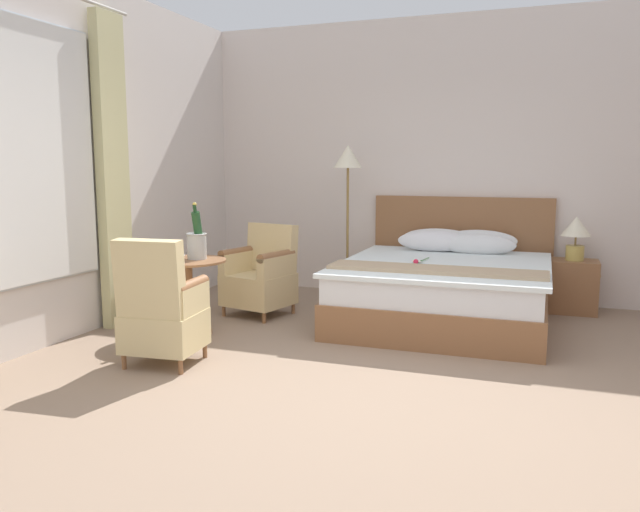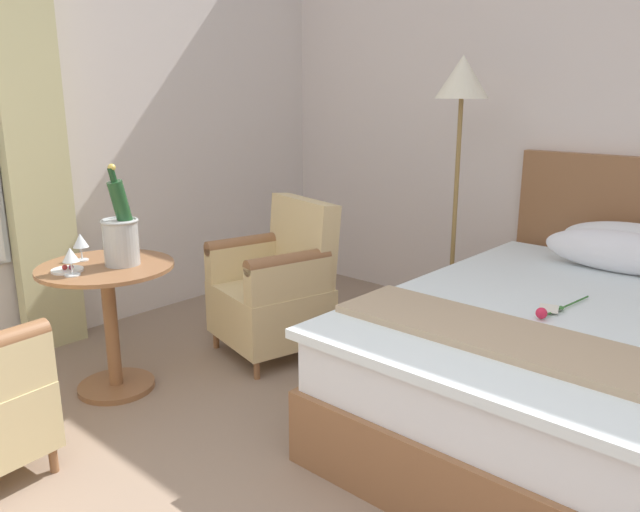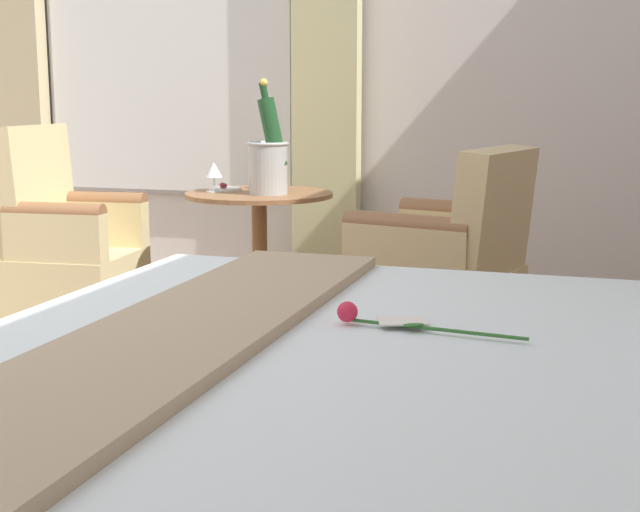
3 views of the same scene
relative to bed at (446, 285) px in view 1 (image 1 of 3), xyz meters
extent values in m
plane|color=gray|center=(-0.26, -2.22, -0.34)|extent=(8.09, 8.09, 0.00)
cube|color=silver|center=(-0.26, 1.14, 1.24)|extent=(5.62, 0.12, 3.15)
cube|color=silver|center=(-3.07, -2.22, 1.24)|extent=(0.12, 6.71, 3.15)
cube|color=white|center=(-2.99, -2.22, 1.27)|extent=(0.02, 1.56, 2.10)
cube|color=white|center=(-2.96, -2.22, 1.27)|extent=(0.02, 1.48, 2.06)
cube|color=#C9C289|center=(-2.91, -1.26, 1.09)|extent=(0.10, 0.36, 2.87)
cube|color=brown|center=(0.00, -0.09, -0.18)|extent=(1.88, 2.19, 0.32)
cube|color=white|center=(0.00, -0.09, 0.10)|extent=(1.82, 2.12, 0.23)
cube|color=white|center=(0.00, -0.15, 0.23)|extent=(1.92, 2.06, 0.04)
cube|color=tan|center=(0.00, -0.70, 0.27)|extent=(1.88, 0.39, 0.03)
cube|color=brown|center=(0.00, 1.04, 0.40)|extent=(1.97, 0.08, 0.84)
ellipsoid|color=white|center=(-0.23, 0.84, 0.36)|extent=(0.79, 0.24, 0.22)
ellipsoid|color=white|center=(0.23, 0.84, 0.36)|extent=(0.79, 0.25, 0.24)
ellipsoid|color=white|center=(-0.23, 0.59, 0.36)|extent=(0.80, 0.26, 0.23)
ellipsoid|color=white|center=(0.23, 0.59, 0.35)|extent=(0.80, 0.26, 0.24)
cylinder|color=#2D6628|center=(-0.21, -0.18, 0.26)|extent=(0.06, 0.41, 0.01)
sphere|color=#DB2342|center=(-0.23, -0.39, 0.28)|extent=(0.05, 0.05, 0.05)
ellipsoid|color=#33702D|center=(-0.21, -0.23, 0.27)|extent=(0.04, 0.05, 0.01)
cube|color=white|center=(-0.25, -0.27, 0.27)|extent=(0.11, 0.13, 0.00)
cube|color=brown|center=(1.19, 0.76, -0.07)|extent=(0.48, 0.40, 0.54)
sphere|color=tan|center=(1.44, 0.76, 0.05)|extent=(0.02, 0.02, 0.02)
cylinder|color=tan|center=(1.19, 0.76, 0.28)|extent=(0.18, 0.18, 0.15)
cylinder|color=olive|center=(1.19, 0.76, 0.41)|extent=(0.02, 0.02, 0.10)
cone|color=#EFE5C6|center=(1.19, 0.76, 0.56)|extent=(0.29, 0.29, 0.20)
cylinder|color=olive|center=(-1.18, 0.52, -0.33)|extent=(0.28, 0.28, 0.03)
cylinder|color=olive|center=(-1.18, 0.52, 0.42)|extent=(0.03, 0.03, 1.45)
cone|color=#EFE5C6|center=(-1.18, 0.52, 1.27)|extent=(0.31, 0.31, 0.25)
cylinder|color=brown|center=(-2.09, -1.33, -0.33)|extent=(0.39, 0.39, 0.03)
cylinder|color=brown|center=(-2.09, -1.33, -0.01)|extent=(0.07, 0.07, 0.66)
cylinder|color=brown|center=(-2.09, -1.33, 0.33)|extent=(0.67, 0.67, 0.02)
cylinder|color=#AEB0AD|center=(-2.04, -1.26, 0.45)|extent=(0.17, 0.17, 0.22)
torus|color=#AEB0AD|center=(-2.04, -1.26, 0.56)|extent=(0.19, 0.19, 0.02)
cylinder|color=white|center=(-2.04, -1.26, 0.54)|extent=(0.15, 0.15, 0.03)
cylinder|color=#1E4723|center=(-2.04, -1.24, 0.61)|extent=(0.08, 0.14, 0.31)
cylinder|color=#193D1E|center=(-2.04, -1.28, 0.79)|extent=(0.03, 0.05, 0.08)
sphere|color=gold|center=(-2.04, -1.28, 0.83)|extent=(0.04, 0.04, 0.04)
cylinder|color=white|center=(-2.26, -1.36, 0.34)|extent=(0.06, 0.06, 0.01)
cylinder|color=white|center=(-2.26, -1.36, 0.38)|extent=(0.01, 0.01, 0.06)
cone|color=white|center=(-2.26, -1.36, 0.45)|extent=(0.08, 0.08, 0.07)
cylinder|color=white|center=(-2.04, -1.53, 0.34)|extent=(0.07, 0.07, 0.01)
cylinder|color=white|center=(-2.04, -1.53, 0.38)|extent=(0.01, 0.01, 0.06)
cone|color=white|center=(-2.04, -1.53, 0.44)|extent=(0.08, 0.08, 0.07)
cylinder|color=white|center=(-2.12, -1.51, 0.34)|extent=(0.15, 0.15, 0.01)
sphere|color=maroon|center=(-2.10, -1.50, 0.36)|extent=(0.02, 0.02, 0.02)
sphere|color=#A12726|center=(-2.12, -1.52, 0.36)|extent=(0.03, 0.03, 0.03)
cylinder|color=brown|center=(-2.13, -0.63, -0.29)|extent=(0.04, 0.04, 0.11)
cylinder|color=brown|center=(-1.62, -0.75, -0.29)|extent=(0.04, 0.04, 0.11)
cylinder|color=brown|center=(-2.01, -0.16, -0.29)|extent=(0.04, 0.04, 0.11)
cylinder|color=brown|center=(-1.51, -0.29, -0.29)|extent=(0.04, 0.04, 0.11)
cube|color=#D7BB83|center=(-1.82, -0.46, -0.07)|extent=(0.71, 0.68, 0.31)
cube|color=#D7BB83|center=(-1.76, -0.24, 0.33)|extent=(0.59, 0.29, 0.50)
cube|color=#D7BB83|center=(-2.07, -0.42, 0.19)|extent=(0.21, 0.52, 0.21)
cylinder|color=brown|center=(-2.07, -0.42, 0.29)|extent=(0.21, 0.52, 0.09)
cube|color=#D7BB83|center=(-1.58, -0.54, 0.19)|extent=(0.21, 0.52, 0.21)
cylinder|color=brown|center=(-1.58, -0.54, 0.29)|extent=(0.21, 0.52, 0.09)
cylinder|color=brown|center=(-1.61, -1.90, -0.28)|extent=(0.04, 0.04, 0.12)
cylinder|color=brown|center=(-2.07, -1.94, -0.28)|extent=(0.04, 0.04, 0.12)
cylinder|color=brown|center=(-1.57, -2.31, -0.28)|extent=(0.04, 0.04, 0.12)
cylinder|color=brown|center=(-2.03, -2.35, -0.28)|extent=(0.04, 0.04, 0.12)
cube|color=#D9C388|center=(-1.82, -2.12, -0.08)|extent=(0.59, 0.54, 0.29)
cube|color=#D9C388|center=(-1.80, -2.32, 0.35)|extent=(0.53, 0.20, 0.58)
cube|color=#D9C388|center=(-1.60, -2.08, 0.17)|extent=(0.13, 0.46, 0.21)
cylinder|color=brown|center=(-1.60, -2.08, 0.28)|extent=(0.13, 0.46, 0.09)
cube|color=#D9C388|center=(-2.04, -2.13, 0.17)|extent=(0.13, 0.46, 0.21)
cylinder|color=brown|center=(-2.04, -2.13, 0.28)|extent=(0.13, 0.46, 0.09)
camera|label=1|loc=(0.87, -6.08, 1.17)|focal=35.00mm
camera|label=2|loc=(0.73, -2.85, 1.19)|focal=35.00mm
camera|label=3|loc=(1.68, 0.14, 0.77)|focal=50.00mm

